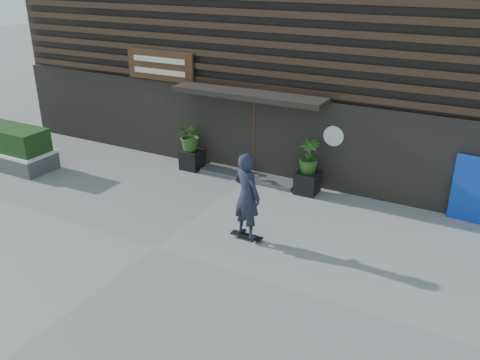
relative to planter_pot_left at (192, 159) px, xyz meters
The scene contains 11 objects.
ground 4.80m from the planter_pot_left, 66.64° to the right, with size 80.00×80.00×0.00m, color gray.
entrance_step 1.93m from the planter_pot_left, ahead, with size 3.00×0.80×0.12m, color #474744.
planter_pot_left is the anchor object (origin of this frame).
bamboo_left 0.78m from the planter_pot_left, ahead, with size 0.86×0.75×0.96m, color #2D591E.
planter_pot_right 3.80m from the planter_pot_left, ahead, with size 0.60×0.60×0.60m, color black.
bamboo_right 3.88m from the planter_pot_left, ahead, with size 0.54×0.54×0.96m, color #2D591E.
raised_bed 5.97m from the planter_pot_left, 155.41° to the right, with size 3.50×1.20×0.50m, color #484846.
snow_layer 5.97m from the planter_pot_left, 155.41° to the right, with size 3.50×1.20×0.08m, color white.
hedge 6.00m from the planter_pot_left, 155.41° to the right, with size 3.30×1.00×0.70m, color #193714.
building 6.94m from the planter_pot_left, 71.14° to the left, with size 18.00×11.00×8.00m.
skateboarder 4.73m from the planter_pot_left, 41.02° to the right, with size 0.85×0.68×2.11m.
Camera 1 is at (6.35, -7.71, 5.88)m, focal length 37.81 mm.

